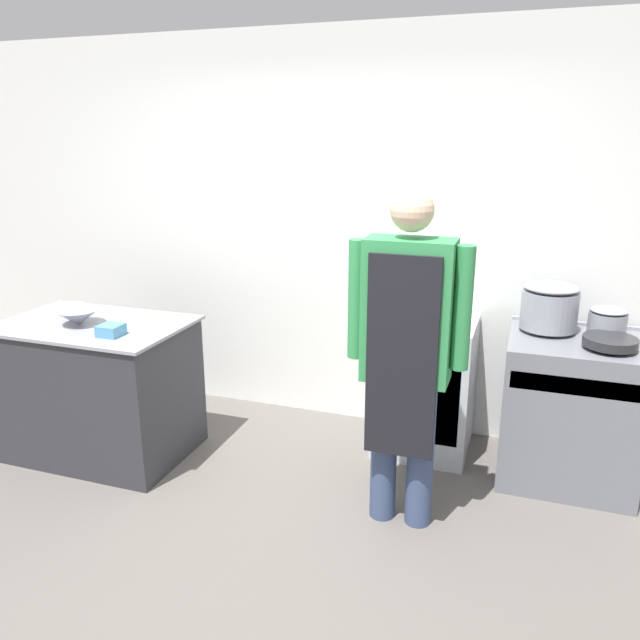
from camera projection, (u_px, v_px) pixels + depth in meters
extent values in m
plane|color=#5B5651|center=(235.00, 564.00, 3.05)|extent=(14.00, 14.00, 0.00)
cube|color=white|center=(345.00, 235.00, 4.31)|extent=(8.00, 0.05, 2.70)
cube|color=#2D2D33|center=(100.00, 390.00, 4.04)|extent=(1.12, 0.74, 0.86)
cube|color=gray|center=(92.00, 325.00, 3.91)|extent=(1.17, 0.77, 0.02)
cube|color=slate|center=(570.00, 410.00, 3.72)|extent=(0.76, 0.67, 0.88)
cube|color=gray|center=(578.00, 386.00, 3.35)|extent=(0.70, 0.03, 0.10)
cube|color=gray|center=(576.00, 323.00, 3.88)|extent=(0.76, 0.03, 0.02)
cube|color=silver|center=(425.00, 385.00, 4.07)|extent=(0.60, 0.56, 0.89)
cube|color=silver|center=(417.00, 395.00, 3.81)|extent=(0.51, 0.02, 0.62)
cylinder|color=#38476B|center=(384.00, 448.00, 3.33)|extent=(0.14, 0.14, 0.82)
cylinder|color=#38476B|center=(421.00, 454.00, 3.27)|extent=(0.14, 0.14, 0.82)
cube|color=#338C4C|center=(408.00, 311.00, 3.08)|extent=(0.44, 0.22, 0.72)
cube|color=black|center=(401.00, 360.00, 3.03)|extent=(0.35, 0.02, 1.03)
cylinder|color=#338C4C|center=(357.00, 300.00, 3.15)|extent=(0.09, 0.09, 0.61)
cylinder|color=#338C4C|center=(463.00, 309.00, 2.99)|extent=(0.09, 0.09, 0.61)
sphere|color=beige|center=(412.00, 210.00, 2.94)|extent=(0.21, 0.21, 0.21)
cone|color=gray|center=(78.00, 317.00, 3.86)|extent=(0.26, 0.26, 0.10)
cone|color=gray|center=(72.00, 309.00, 4.09)|extent=(0.17, 0.17, 0.07)
cube|color=teal|center=(111.00, 330.00, 3.65)|extent=(0.13, 0.13, 0.07)
cylinder|color=gray|center=(549.00, 310.00, 3.72)|extent=(0.33, 0.33, 0.23)
ellipsoid|color=gray|center=(552.00, 287.00, 3.68)|extent=(0.32, 0.32, 0.06)
cylinder|color=#262628|center=(610.00, 342.00, 3.43)|extent=(0.29, 0.29, 0.05)
cylinder|color=gray|center=(607.00, 323.00, 3.63)|extent=(0.21, 0.21, 0.13)
ellipsoid|color=gray|center=(609.00, 310.00, 3.61)|extent=(0.21, 0.21, 0.04)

